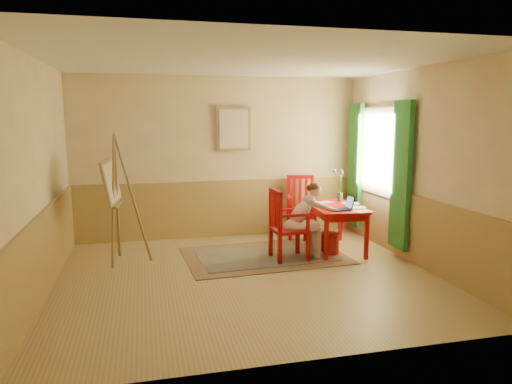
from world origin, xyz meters
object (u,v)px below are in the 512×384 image
object	(u,v)px
easel	(114,187)
chair_back	(301,207)
laptop	(343,207)
table	(334,211)
chair_left	(286,225)
figure	(305,217)

from	to	relation	value
easel	chair_back	bearing A→B (deg)	13.81
laptop	easel	distance (m)	3.39
table	easel	world-z (taller)	easel
chair_back	chair_left	bearing A→B (deg)	-118.00
chair_left	easel	size ratio (longest dim) A/B	0.57
laptop	easel	size ratio (longest dim) A/B	0.20
table	laptop	distance (m)	0.35
figure	easel	distance (m)	2.83
table	easel	distance (m)	3.38
laptop	chair_left	bearing A→B (deg)	179.63
chair_back	easel	world-z (taller)	easel
chair_left	laptop	world-z (taller)	chair_left
table	easel	bearing A→B (deg)	176.92
chair_left	figure	xyz separation A→B (m)	(0.31, 0.00, 0.10)
chair_back	easel	xyz separation A→B (m)	(-3.11, -0.76, 0.57)
chair_left	laptop	xyz separation A→B (m)	(0.90, -0.01, 0.23)
chair_back	figure	size ratio (longest dim) A/B	0.94
chair_left	easel	xyz separation A→B (m)	(-2.44, 0.50, 0.58)
table	laptop	size ratio (longest dim) A/B	3.35
figure	table	bearing A→B (deg)	27.78
chair_left	chair_back	bearing A→B (deg)	62.00
table	figure	world-z (taller)	figure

